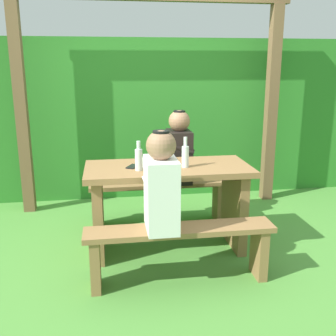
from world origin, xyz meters
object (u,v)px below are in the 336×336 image
(drinking_glass, at_px, (145,162))
(cell_phone, at_px, (133,166))
(bench_near, at_px, (180,243))
(bench_far, at_px, (159,194))
(bottle_right, at_px, (139,158))
(person_black_coat, at_px, (179,149))
(bottle_left, at_px, (185,155))
(person_white_shirt, at_px, (161,185))
(picnic_table, at_px, (168,193))

(drinking_glass, relative_size, cell_phone, 0.59)
(bench_near, distance_m, drinking_glass, 0.79)
(bench_far, distance_m, bottle_right, 0.91)
(person_black_coat, distance_m, bottle_left, 0.65)
(bottle_left, bearing_deg, person_black_coat, 84.36)
(drinking_glass, bearing_deg, bench_far, 71.20)
(person_white_shirt, relative_size, drinking_glass, 8.70)
(bench_far, height_order, person_black_coat, person_black_coat)
(bottle_right, bearing_deg, bottle_left, 6.39)
(cell_phone, bearing_deg, bench_far, 88.91)
(bottle_left, relative_size, cell_phone, 1.83)
(picnic_table, height_order, bench_near, picnic_table)
(cell_phone, bearing_deg, person_white_shirt, -48.09)
(person_white_shirt, height_order, person_black_coat, same)
(person_black_coat, distance_m, bottle_right, 0.82)
(bench_near, relative_size, person_black_coat, 1.95)
(bench_near, distance_m, bottle_right, 0.77)
(person_black_coat, relative_size, bottle_right, 2.96)
(bench_far, distance_m, cell_phone, 0.78)
(person_white_shirt, distance_m, drinking_glass, 0.59)
(drinking_glass, xyz_separation_m, bottle_right, (-0.06, -0.11, 0.06))
(bench_near, relative_size, cell_phone, 10.00)
(bench_far, relative_size, bottle_right, 5.75)
(drinking_glass, bearing_deg, bench_near, -71.78)
(drinking_glass, relative_size, bottle_left, 0.32)
(person_black_coat, bearing_deg, drinking_glass, -124.74)
(bottle_left, bearing_deg, person_white_shirt, -117.71)
(bench_near, xyz_separation_m, person_black_coat, (0.20, 1.16, 0.46))
(bench_far, height_order, bottle_left, bottle_left)
(bench_far, xyz_separation_m, bottle_left, (0.14, -0.64, 0.54))
(picnic_table, bearing_deg, bench_far, 90.00)
(bench_far, relative_size, person_black_coat, 1.95)
(bench_far, relative_size, drinking_glass, 16.93)
(bottle_left, bearing_deg, bench_far, 102.08)
(person_white_shirt, relative_size, person_black_coat, 1.00)
(person_white_shirt, relative_size, bottle_right, 2.96)
(bottle_right, bearing_deg, bench_far, 69.54)
(bench_far, bearing_deg, person_black_coat, -0.95)
(picnic_table, xyz_separation_m, bench_near, (0.00, -0.58, -0.20))
(bench_far, height_order, cell_phone, cell_phone)
(person_black_coat, xyz_separation_m, bottle_left, (-0.06, -0.64, 0.09))
(bottle_right, bearing_deg, cell_phone, 110.84)
(person_black_coat, bearing_deg, person_white_shirt, -106.21)
(person_white_shirt, xyz_separation_m, bottle_right, (-0.12, 0.48, 0.08))
(person_black_coat, bearing_deg, picnic_table, -109.04)
(picnic_table, height_order, bench_far, picnic_table)
(picnic_table, distance_m, drinking_glass, 0.35)
(bench_near, bearing_deg, bottle_left, 75.37)
(bottle_left, xyz_separation_m, bottle_right, (-0.39, -0.04, -0.00))
(picnic_table, height_order, bottle_right, bottle_right)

